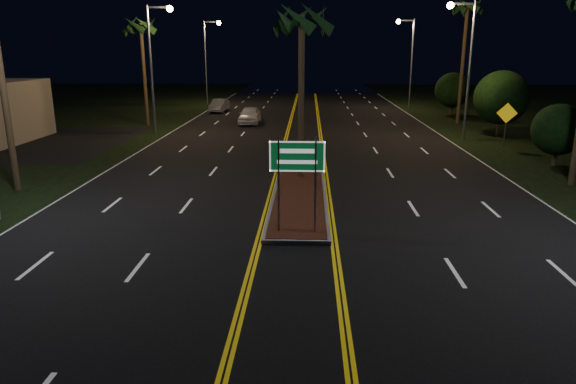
# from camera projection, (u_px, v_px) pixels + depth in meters

# --- Properties ---
(ground) EXTENTS (120.00, 120.00, 0.00)m
(ground) POSITION_uv_depth(u_px,v_px,m) (294.00, 270.00, 14.54)
(ground) COLOR black
(ground) RESTS_ON ground
(median_island) EXTENTS (2.25, 10.25, 0.17)m
(median_island) POSITION_uv_depth(u_px,v_px,m) (299.00, 198.00, 21.25)
(median_island) COLOR gray
(median_island) RESTS_ON ground
(highway_sign) EXTENTS (1.80, 0.08, 3.20)m
(highway_sign) POSITION_uv_depth(u_px,v_px,m) (297.00, 165.00, 16.58)
(highway_sign) COLOR gray
(highway_sign) RESTS_ON ground
(streetlight_left_mid) EXTENTS (1.91, 0.44, 9.00)m
(streetlight_left_mid) POSITION_uv_depth(u_px,v_px,m) (156.00, 55.00, 36.53)
(streetlight_left_mid) COLOR gray
(streetlight_left_mid) RESTS_ON ground
(streetlight_left_far) EXTENTS (1.91, 0.44, 9.00)m
(streetlight_left_far) POSITION_uv_depth(u_px,v_px,m) (209.00, 53.00, 55.78)
(streetlight_left_far) COLOR gray
(streetlight_left_far) RESTS_ON ground
(streetlight_right_mid) EXTENTS (1.91, 0.44, 9.00)m
(streetlight_right_mid) POSITION_uv_depth(u_px,v_px,m) (465.00, 55.00, 33.78)
(streetlight_right_mid) COLOR gray
(streetlight_right_mid) RESTS_ON ground
(streetlight_right_far) EXTENTS (1.91, 0.44, 9.00)m
(streetlight_right_far) POSITION_uv_depth(u_px,v_px,m) (409.00, 53.00, 53.03)
(streetlight_right_far) COLOR gray
(streetlight_right_far) RESTS_ON ground
(palm_median) EXTENTS (2.40, 2.40, 8.30)m
(palm_median) POSITION_uv_depth(u_px,v_px,m) (302.00, 20.00, 22.69)
(palm_median) COLOR #382819
(palm_median) RESTS_ON ground
(palm_left_far) EXTENTS (2.40, 2.40, 8.80)m
(palm_left_far) POSITION_uv_depth(u_px,v_px,m) (141.00, 26.00, 39.90)
(palm_left_far) COLOR #382819
(palm_left_far) RESTS_ON ground
(palm_right_far) EXTENTS (2.40, 2.40, 10.30)m
(palm_right_far) POSITION_uv_depth(u_px,v_px,m) (468.00, 8.00, 40.46)
(palm_right_far) COLOR #382819
(palm_right_far) RESTS_ON ground
(shrub_near) EXTENTS (2.70, 2.70, 3.30)m
(shrub_near) POSITION_uv_depth(u_px,v_px,m) (558.00, 130.00, 26.96)
(shrub_near) COLOR #382819
(shrub_near) RESTS_ON ground
(shrub_mid) EXTENTS (3.78, 3.78, 4.62)m
(shrub_mid) POSITION_uv_depth(u_px,v_px,m) (501.00, 97.00, 36.36)
(shrub_mid) COLOR #382819
(shrub_mid) RESTS_ON ground
(shrub_far) EXTENTS (3.24, 3.24, 3.96)m
(shrub_far) POSITION_uv_depth(u_px,v_px,m) (452.00, 90.00, 48.02)
(shrub_far) COLOR #382819
(shrub_far) RESTS_ON ground
(car_near) EXTENTS (2.12, 4.94, 1.65)m
(car_near) POSITION_uv_depth(u_px,v_px,m) (250.00, 114.00, 42.86)
(car_near) COLOR white
(car_near) RESTS_ON ground
(car_far) EXTENTS (2.17, 4.43, 1.43)m
(car_far) POSITION_uv_depth(u_px,v_px,m) (219.00, 104.00, 51.17)
(car_far) COLOR silver
(car_far) RESTS_ON ground
(warning_sign) EXTENTS (1.21, 0.21, 2.90)m
(warning_sign) POSITION_uv_depth(u_px,v_px,m) (506.00, 119.00, 31.20)
(warning_sign) COLOR gray
(warning_sign) RESTS_ON ground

